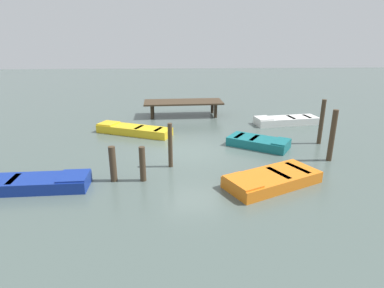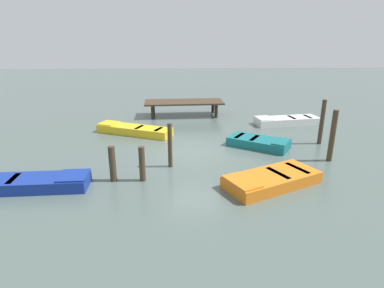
% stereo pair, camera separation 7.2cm
% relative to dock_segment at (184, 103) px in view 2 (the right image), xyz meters
% --- Properties ---
extents(ground_plane, '(80.00, 80.00, 0.00)m').
position_rel_dock_segment_xyz_m(ground_plane, '(0.17, -6.78, -0.84)').
color(ground_plane, '#4C5B56').
extents(dock_segment, '(5.05, 2.10, 0.95)m').
position_rel_dock_segment_xyz_m(dock_segment, '(0.00, 0.00, 0.00)').
color(dock_segment, '#423323').
rests_on(dock_segment, ground_plane).
extents(rowboat_orange, '(3.61, 2.72, 0.46)m').
position_rel_dock_segment_xyz_m(rowboat_orange, '(2.71, -10.29, -0.62)').
color(rowboat_orange, orange).
rests_on(rowboat_orange, ground_plane).
extents(rowboat_white, '(3.84, 1.69, 0.46)m').
position_rel_dock_segment_xyz_m(rowboat_white, '(5.93, -2.39, -0.62)').
color(rowboat_white, silver).
rests_on(rowboat_white, ground_plane).
extents(rowboat_blue, '(4.23, 1.25, 0.46)m').
position_rel_dock_segment_xyz_m(rowboat_blue, '(-5.59, -10.15, -0.62)').
color(rowboat_blue, navy).
rests_on(rowboat_blue, ground_plane).
extents(rowboat_yellow, '(4.11, 2.58, 0.46)m').
position_rel_dock_segment_xyz_m(rowboat_yellow, '(-2.75, -3.89, -0.62)').
color(rowboat_yellow, gold).
rests_on(rowboat_yellow, ground_plane).
extents(rowboat_teal, '(2.96, 2.57, 0.46)m').
position_rel_dock_segment_xyz_m(rowboat_teal, '(3.30, -6.31, -0.62)').
color(rowboat_teal, '#14666B').
rests_on(rowboat_teal, ground_plane).
extents(mooring_piling_far_right, '(0.20, 0.20, 2.13)m').
position_rel_dock_segment_xyz_m(mooring_piling_far_right, '(6.31, -6.00, 0.22)').
color(mooring_piling_far_right, '#423323').
rests_on(mooring_piling_far_right, ground_plane).
extents(mooring_piling_mid_right, '(0.22, 0.22, 2.13)m').
position_rel_dock_segment_xyz_m(mooring_piling_mid_right, '(5.76, -8.17, 0.23)').
color(mooring_piling_mid_right, '#423323').
rests_on(mooring_piling_mid_right, ground_plane).
extents(mooring_piling_near_left, '(0.22, 0.22, 1.26)m').
position_rel_dock_segment_xyz_m(mooring_piling_near_left, '(-1.73, -9.68, -0.21)').
color(mooring_piling_near_left, '#423323').
rests_on(mooring_piling_near_left, ground_plane).
extents(mooring_piling_center, '(0.24, 0.24, 1.28)m').
position_rel_dock_segment_xyz_m(mooring_piling_center, '(-2.76, -9.64, -0.20)').
color(mooring_piling_center, '#423323').
rests_on(mooring_piling_center, ground_plane).
extents(mooring_piling_mid_left, '(0.17, 0.17, 1.76)m').
position_rel_dock_segment_xyz_m(mooring_piling_mid_left, '(-0.77, -8.46, 0.04)').
color(mooring_piling_mid_left, '#423323').
rests_on(mooring_piling_mid_left, ground_plane).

